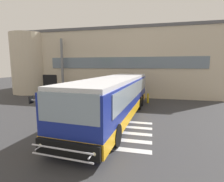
{
  "coord_description": "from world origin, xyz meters",
  "views": [
    {
      "loc": [
        4.1,
        -12.64,
        3.42
      ],
      "look_at": [
        1.07,
        0.34,
        1.5
      ],
      "focal_mm": 27.59,
      "sensor_mm": 36.0,
      "label": 1
    }
  ],
  "objects_px": {
    "entry_support_column": "(62,68)",
    "passenger_at_curb_edge": "(88,89)",
    "bus_main_foreground": "(116,98)",
    "safety_bollard_yellow": "(148,98)",
    "passenger_near_column": "(67,89)",
    "passenger_by_doorway": "(77,89)"
  },
  "relations": [
    {
      "from": "passenger_by_doorway",
      "to": "passenger_at_curb_edge",
      "type": "distance_m",
      "value": 1.27
    },
    {
      "from": "bus_main_foreground",
      "to": "passenger_by_doorway",
      "type": "distance_m",
      "value": 9.04
    },
    {
      "from": "entry_support_column",
      "to": "passenger_near_column",
      "type": "distance_m",
      "value": 2.53
    },
    {
      "from": "bus_main_foreground",
      "to": "safety_bollard_yellow",
      "type": "height_order",
      "value": "bus_main_foreground"
    },
    {
      "from": "safety_bollard_yellow",
      "to": "entry_support_column",
      "type": "bearing_deg",
      "value": 169.52
    },
    {
      "from": "entry_support_column",
      "to": "safety_bollard_yellow",
      "type": "xyz_separation_m",
      "value": [
        9.73,
        -1.8,
        -2.79
      ]
    },
    {
      "from": "bus_main_foreground",
      "to": "safety_bollard_yellow",
      "type": "bearing_deg",
      "value": 69.27
    },
    {
      "from": "entry_support_column",
      "to": "passenger_at_curb_edge",
      "type": "distance_m",
      "value": 3.86
    },
    {
      "from": "passenger_near_column",
      "to": "entry_support_column",
      "type": "bearing_deg",
      "value": 140.34
    },
    {
      "from": "entry_support_column",
      "to": "passenger_near_column",
      "type": "xyz_separation_m",
      "value": [
        0.8,
        -0.66,
        -2.31
      ]
    },
    {
      "from": "bus_main_foreground",
      "to": "passenger_near_column",
      "type": "distance_m",
      "value": 9.46
    },
    {
      "from": "entry_support_column",
      "to": "passenger_at_curb_edge",
      "type": "height_order",
      "value": "entry_support_column"
    },
    {
      "from": "passenger_at_curb_edge",
      "to": "safety_bollard_yellow",
      "type": "distance_m",
      "value": 6.84
    },
    {
      "from": "bus_main_foreground",
      "to": "safety_bollard_yellow",
      "type": "distance_m",
      "value": 5.71
    },
    {
      "from": "bus_main_foreground",
      "to": "passenger_at_curb_edge",
      "type": "relative_size",
      "value": 7.42
    },
    {
      "from": "bus_main_foreground",
      "to": "passenger_by_doorway",
      "type": "relative_size",
      "value": 7.42
    },
    {
      "from": "entry_support_column",
      "to": "passenger_by_doorway",
      "type": "bearing_deg",
      "value": -7.25
    },
    {
      "from": "safety_bollard_yellow",
      "to": "passenger_at_curb_edge",
      "type": "bearing_deg",
      "value": 166.22
    },
    {
      "from": "passenger_near_column",
      "to": "passenger_by_doorway",
      "type": "relative_size",
      "value": 1.0
    },
    {
      "from": "bus_main_foreground",
      "to": "passenger_at_curb_edge",
      "type": "xyz_separation_m",
      "value": [
        -4.63,
        6.9,
        -0.37
      ]
    },
    {
      "from": "passenger_near_column",
      "to": "passenger_at_curb_edge",
      "type": "relative_size",
      "value": 1.0
    },
    {
      "from": "entry_support_column",
      "to": "safety_bollard_yellow",
      "type": "relative_size",
      "value": 7.2
    }
  ]
}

